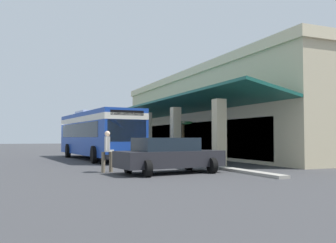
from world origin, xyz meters
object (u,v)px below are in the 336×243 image
Objects in this scene: transit_bus at (97,132)px; pedestrian at (107,149)px; potted_palm at (183,148)px; parked_sedan_charcoal at (169,155)px.

transit_bus is 6.47× the size of pedestrian.
parked_sedan_charcoal is at bearing -28.34° from potted_palm.
pedestrian is at bearing -8.90° from transit_bus.
potted_palm is (2.27, 5.36, -1.10)m from transit_bus.
pedestrian is at bearing -43.98° from potted_palm.
transit_bus reaches higher than pedestrian.
potted_palm is at bearing 151.66° from parked_sedan_charcoal.
transit_bus is at bearing -112.94° from potted_palm.
pedestrian is (-1.36, -2.28, 0.25)m from parked_sedan_charcoal.
transit_bus is 2.48× the size of parked_sedan_charcoal.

